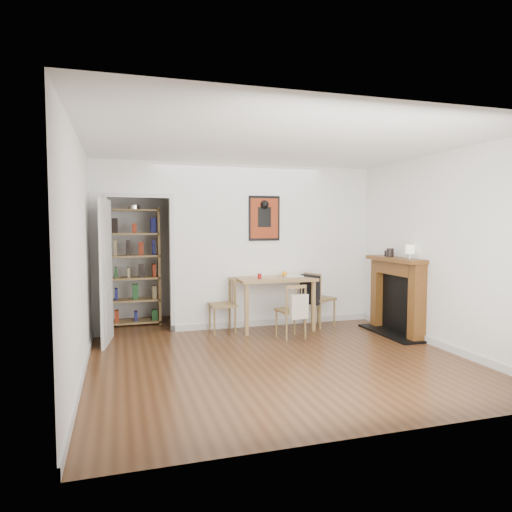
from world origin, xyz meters
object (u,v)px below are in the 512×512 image
object	(u,v)px
ceramic_jar_b	(387,253)
dining_table	(274,283)
chair_left	(222,305)
chair_front	(291,311)
orange_fruit	(284,274)
fireplace	(397,293)
bookshelf	(135,267)
chair_right	(319,298)
red_glass	(260,276)
mantel_lamp	(410,250)
ceramic_jar_a	(390,253)
notebook	(293,276)

from	to	relation	value
ceramic_jar_b	dining_table	bearing A→B (deg)	160.13
chair_left	chair_front	distance (m)	1.09
chair_left	orange_fruit	bearing A→B (deg)	3.10
fireplace	chair_front	bearing A→B (deg)	172.67
bookshelf	dining_table	bearing A→B (deg)	-25.15
chair_right	red_glass	bearing A→B (deg)	-174.92
chair_right	mantel_lamp	size ratio (longest dim) A/B	4.29
chair_right	bookshelf	world-z (taller)	bookshelf
chair_left	chair_right	bearing A→B (deg)	-1.53
chair_front	fireplace	world-z (taller)	fireplace
ceramic_jar_b	chair_left	bearing A→B (deg)	166.53
ceramic_jar_a	dining_table	bearing A→B (deg)	155.86
bookshelf	mantel_lamp	bearing A→B (deg)	-30.03
mantel_lamp	ceramic_jar_b	distance (m)	0.59
ceramic_jar_a	ceramic_jar_b	bearing A→B (deg)	79.44
chair_left	red_glass	world-z (taller)	red_glass
chair_front	dining_table	bearing A→B (deg)	93.90
chair_front	ceramic_jar_b	world-z (taller)	ceramic_jar_b
mantel_lamp	notebook	bearing A→B (deg)	137.99
red_glass	notebook	size ratio (longest dim) A/B	0.28
chair_left	bookshelf	distance (m)	1.68
red_glass	dining_table	bearing A→B (deg)	25.57
orange_fruit	mantel_lamp	distance (m)	1.95
dining_table	bookshelf	world-z (taller)	bookshelf
chair_left	notebook	distance (m)	1.23
chair_left	orange_fruit	distance (m)	1.13
chair_left	ceramic_jar_a	size ratio (longest dim) A/B	6.35
chair_right	ceramic_jar_b	xyz separation A→B (m)	(0.89, -0.55, 0.75)
mantel_lamp	red_glass	bearing A→B (deg)	151.55
orange_fruit	bookshelf	bearing A→B (deg)	157.97
fireplace	ceramic_jar_a	size ratio (longest dim) A/B	9.54
mantel_lamp	ceramic_jar_a	xyz separation A→B (m)	(-0.03, 0.45, -0.06)
orange_fruit	notebook	size ratio (longest dim) A/B	0.29
chair_right	chair_front	world-z (taller)	chair_right
chair_front	bookshelf	distance (m)	2.73
fireplace	mantel_lamp	xyz separation A→B (m)	(-0.03, -0.33, 0.67)
dining_table	chair_right	size ratio (longest dim) A/B	1.37
dining_table	fireplace	xyz separation A→B (m)	(1.67, -0.85, -0.11)
dining_table	mantel_lamp	xyz separation A→B (m)	(1.65, -1.18, 0.56)
dining_table	ceramic_jar_b	size ratio (longest dim) A/B	13.47
chair_right	ceramic_jar_b	size ratio (longest dim) A/B	9.86
notebook	ceramic_jar_a	distance (m)	1.54
bookshelf	red_glass	distance (m)	2.12
dining_table	ceramic_jar_b	bearing A→B (deg)	-19.87
mantel_lamp	dining_table	bearing A→B (deg)	144.41
red_glass	ceramic_jar_b	distance (m)	2.01
chair_right	bookshelf	xyz separation A→B (m)	(-2.84, 1.02, 0.49)
orange_fruit	ceramic_jar_b	distance (m)	1.62
fireplace	mantel_lamp	bearing A→B (deg)	-94.40
chair_front	mantel_lamp	bearing A→B (deg)	-18.54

